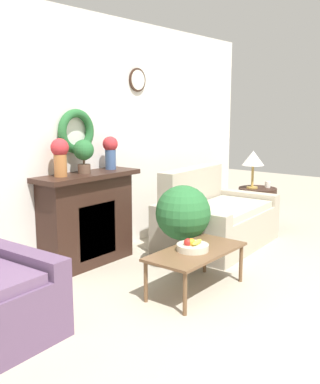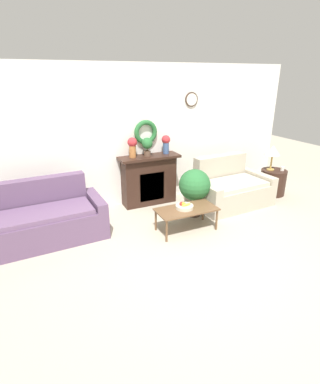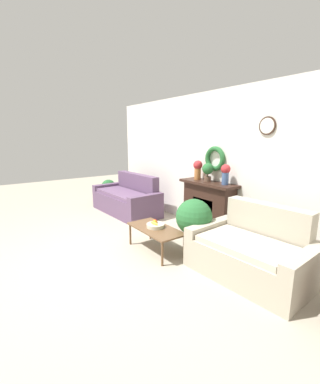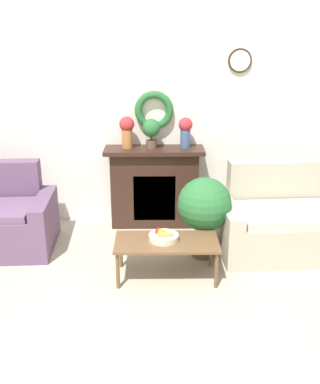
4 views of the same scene
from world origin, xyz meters
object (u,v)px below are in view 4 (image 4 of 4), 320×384
(loveseat_right, at_px, (286,221))
(vase_on_mantel_right, at_px, (185,130))
(fruit_bowl, at_px, (163,236))
(potted_plant_floor_by_loveseat, at_px, (205,207))
(coffee_table, at_px, (167,244))
(vase_on_mantel_left, at_px, (127,130))
(potted_plant_on_mantel, at_px, (151,130))
(fireplace, at_px, (154,186))

(loveseat_right, distance_m, vase_on_mantel_right, 1.59)
(loveseat_right, relative_size, fruit_bowl, 5.41)
(potted_plant_floor_by_loveseat, bearing_deg, coffee_table, -132.57)
(vase_on_mantel_right, height_order, potted_plant_floor_by_loveseat, vase_on_mantel_right)
(vase_on_mantel_right, distance_m, potted_plant_floor_by_loveseat, 1.11)
(coffee_table, distance_m, vase_on_mantel_right, 1.61)
(vase_on_mantel_left, height_order, potted_plant_on_mantel, vase_on_mantel_left)
(vase_on_mantel_left, height_order, potted_plant_floor_by_loveseat, vase_on_mantel_left)
(fireplace, height_order, potted_plant_floor_by_loveseat, fireplace)
(fruit_bowl, height_order, vase_on_mantel_right, vase_on_mantel_right)
(fruit_bowl, xyz_separation_m, potted_plant_floor_by_loveseat, (0.45, 0.43, 0.14))
(potted_plant_on_mantel, bearing_deg, loveseat_right, -23.92)
(fruit_bowl, distance_m, potted_plant_floor_by_loveseat, 0.64)
(coffee_table, xyz_separation_m, potted_plant_floor_by_loveseat, (0.42, 0.45, 0.22))
(fruit_bowl, bearing_deg, potted_plant_floor_by_loveseat, 43.83)
(potted_plant_on_mantel, xyz_separation_m, potted_plant_floor_by_loveseat, (0.57, -0.87, -0.65))
(fireplace, bearing_deg, vase_on_mantel_left, 179.01)
(fireplace, bearing_deg, coffee_table, -84.92)
(vase_on_mantel_right, bearing_deg, potted_plant_floor_by_loveseat, -79.99)
(fireplace, xyz_separation_m, potted_plant_floor_by_loveseat, (0.53, -0.88, 0.07))
(vase_on_mantel_left, relative_size, vase_on_mantel_right, 1.04)
(fruit_bowl, xyz_separation_m, vase_on_mantel_left, (-0.41, 1.32, 0.79))
(coffee_table, bearing_deg, vase_on_mantel_left, 108.39)
(potted_plant_floor_by_loveseat, bearing_deg, loveseat_right, 11.72)
(loveseat_right, height_order, vase_on_mantel_left, vase_on_mantel_left)
(coffee_table, relative_size, potted_plant_floor_by_loveseat, 1.14)
(loveseat_right, bearing_deg, potted_plant_floor_by_loveseat, -171.68)
(fireplace, distance_m, fruit_bowl, 1.32)
(vase_on_mantel_left, height_order, vase_on_mantel_right, vase_on_mantel_left)
(loveseat_right, bearing_deg, potted_plant_on_mantel, 152.68)
(loveseat_right, bearing_deg, coffee_table, -157.95)
(fruit_bowl, bearing_deg, loveseat_right, 24.20)
(fruit_bowl, xyz_separation_m, potted_plant_on_mantel, (-0.12, 1.30, 0.79))
(potted_plant_on_mantel, distance_m, potted_plant_floor_by_loveseat, 1.22)
(coffee_table, distance_m, potted_plant_floor_by_loveseat, 0.65)
(loveseat_right, xyz_separation_m, potted_plant_on_mantel, (-1.52, 0.67, 0.91))
(vase_on_mantel_right, bearing_deg, fruit_bowl, -102.49)
(vase_on_mantel_left, xyz_separation_m, vase_on_mantel_right, (0.70, 0.00, -0.01))
(potted_plant_on_mantel, bearing_deg, vase_on_mantel_left, 176.10)
(fruit_bowl, relative_size, vase_on_mantel_right, 0.80)
(fruit_bowl, bearing_deg, potted_plant_on_mantel, 95.20)
(fireplace, height_order, loveseat_right, fireplace)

